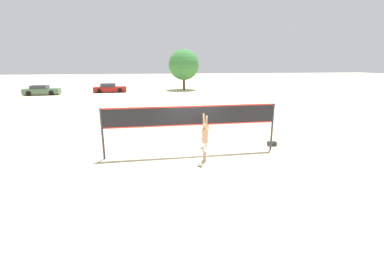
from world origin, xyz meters
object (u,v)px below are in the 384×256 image
player_spiker (205,137)px  parked_car_mid (42,90)px  player_blocker (206,125)px  volleyball_net (192,119)px  gear_bag (272,144)px  volleyball (200,164)px  parked_car_near (110,88)px  tree_left_cluster (184,65)px

player_spiker → parked_car_mid: player_spiker is taller
player_blocker → volleyball_net: bearing=-41.7°
player_blocker → gear_bag: size_ratio=5.24×
gear_bag → volleyball: bearing=-154.3°
volleyball_net → parked_car_mid: size_ratio=1.78×
player_spiker → parked_car_mid: 32.77m
parked_car_mid → gear_bag: bearing=-55.0°
parked_car_near → player_blocker: bearing=-75.8°
volleyball_net → tree_left_cluster: tree_left_cluster is taller
player_spiker → volleyball: player_spiker is taller
gear_bag → volleyball_net: bearing=-173.0°
player_blocker → tree_left_cluster: (3.06, 29.83, 2.87)m
tree_left_cluster → player_spiker: bearing=-96.4°
volleyball_net → parked_car_mid: (-16.42, 27.16, -1.13)m
volleyball_net → parked_car_mid: volleyball_net is taller
volleyball_net → tree_left_cluster: (4.00, 30.88, 2.29)m
volleyball → parked_car_mid: bearing=119.9°
volleyball → gear_bag: 4.79m
parked_car_near → tree_left_cluster: bearing=6.4°
volleyball → gear_bag: (4.32, 2.08, 0.00)m
volleyball_net → volleyball: 2.24m
volleyball_net → player_spiker: volleyball_net is taller
player_spiker → parked_car_mid: (-16.83, 28.12, -0.50)m
player_blocker → parked_car_near: (-8.52, 27.98, -0.55)m
volleyball → tree_left_cluster: tree_left_cluster is taller
tree_left_cluster → gear_bag: bearing=-89.3°
volleyball_net → player_blocker: (0.93, 1.05, -0.59)m
player_blocker → volleyball: size_ratio=10.03×
gear_bag → tree_left_cluster: bearing=90.7°
player_blocker → parked_car_near: player_blocker is taller
volleyball_net → gear_bag: volleyball_net is taller
parked_car_near → tree_left_cluster: 12.22m
player_blocker → gear_bag: bearing=81.6°
player_spiker → parked_car_mid: size_ratio=0.46×
player_spiker → tree_left_cluster: 32.18m
player_blocker → volleyball: player_blocker is taller
player_blocker → player_spiker: bearing=-14.7°
volleyball_net → tree_left_cluster: 31.22m
gear_bag → tree_left_cluster: tree_left_cluster is taller
parked_car_near → tree_left_cluster: tree_left_cluster is taller
volleyball_net → parked_car_near: volleyball_net is taller
player_spiker → volleyball: bearing=149.7°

